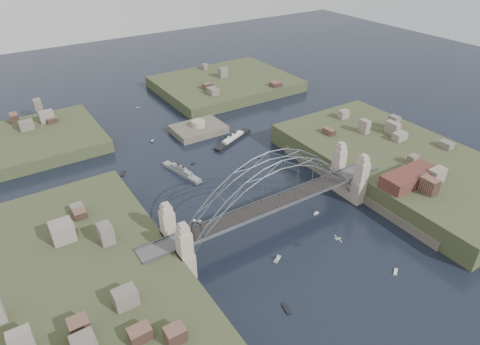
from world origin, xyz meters
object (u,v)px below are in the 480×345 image
object	(u,v)px
bridge	(273,193)
naval_cruiser_far	(96,136)
naval_cruiser_near	(181,172)
ocean_liner	(233,139)
wharf_shed	(410,177)
fort_island	(199,133)

from	to	relation	value
bridge	naval_cruiser_far	bearing A→B (deg)	107.23
bridge	naval_cruiser_near	bearing A→B (deg)	102.91
naval_cruiser_far	ocean_liner	xyz separation A→B (m)	(47.81, -34.46, 0.08)
bridge	ocean_liner	bearing A→B (deg)	69.74
naval_cruiser_near	ocean_liner	world-z (taller)	naval_cruiser_near
bridge	ocean_liner	size ratio (longest dim) A/B	3.77
naval_cruiser_far	ocean_liner	world-z (taller)	ocean_liner
wharf_shed	naval_cruiser_near	distance (m)	78.61
wharf_shed	naval_cruiser_near	xyz separation A→B (m)	(-53.77, 56.63, -9.09)
bridge	naval_cruiser_near	distance (m)	45.20
naval_cruiser_far	ocean_liner	size ratio (longest dim) A/B	0.68
fort_island	ocean_liner	world-z (taller)	fort_island
fort_island	naval_cruiser_far	bearing A→B (deg)	154.25
naval_cruiser_near	wharf_shed	bearing A→B (deg)	-46.48
ocean_liner	bridge	bearing A→B (deg)	-110.26
wharf_shed	ocean_liner	size ratio (longest dim) A/B	0.90
bridge	wharf_shed	size ratio (longest dim) A/B	4.20
wharf_shed	bridge	bearing A→B (deg)	162.35
naval_cruiser_near	naval_cruiser_far	distance (m)	49.81
naval_cruiser_far	ocean_liner	bearing A→B (deg)	-35.78
wharf_shed	naval_cruiser_near	world-z (taller)	wharf_shed
naval_cruiser_far	wharf_shed	bearing A→B (deg)	-55.21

